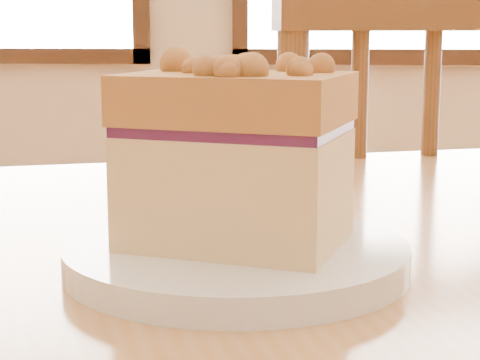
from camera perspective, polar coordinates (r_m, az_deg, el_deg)
The scene contains 3 objects.
cafe_chair_main at distance 1.26m, azimuth 9.21°, elevation -8.90°, with size 0.56×0.56×0.98m.
plate at distance 0.54m, azimuth -0.27°, elevation -5.36°, with size 0.22×0.22×0.02m.
cake_slice at distance 0.53m, azimuth -0.40°, elevation 2.03°, with size 0.16×0.13×0.13m.
Camera 1 is at (-0.18, -0.36, 0.91)m, focal length 62.00 mm.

